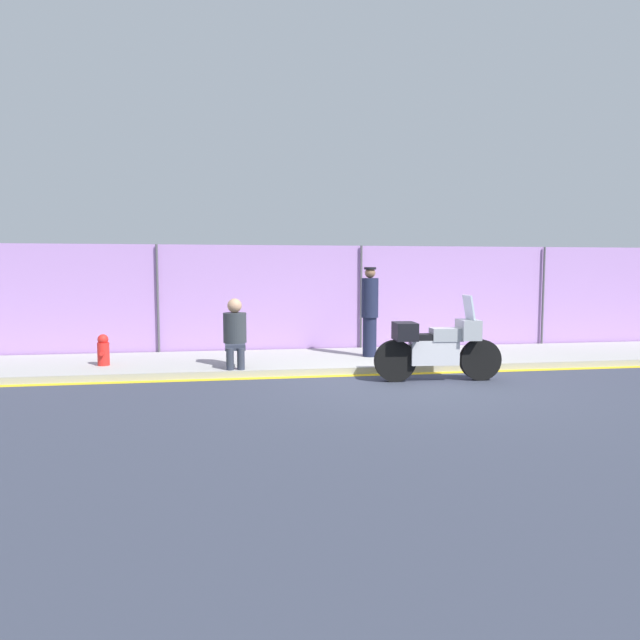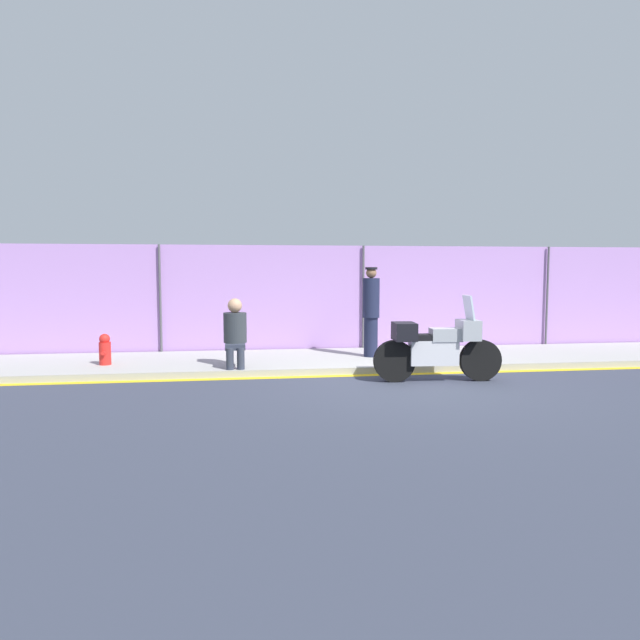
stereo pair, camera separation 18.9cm
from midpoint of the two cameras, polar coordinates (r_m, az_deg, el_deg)
name	(u,v)px [view 2 (the right image)]	position (r m, az deg, el deg)	size (l,w,h in m)	color
ground_plane	(410,385)	(9.58, 9.58, -6.38)	(120.00, 120.00, 0.00)	#333847
sidewalk	(377,359)	(11.76, 6.14, -3.91)	(33.07, 2.62, 0.13)	#9E9E99
curb_paint_stripe	(395,374)	(10.44, 8.05, -5.41)	(33.07, 0.18, 0.01)	gold
storefront_fence	(362,300)	(12.99, 4.66, 2.05)	(31.41, 0.17, 2.43)	#AD7FC6
motorcycle	(437,347)	(9.85, 12.14, -2.63)	(2.19, 0.60, 1.46)	black
officer_standing	(371,311)	(11.59, 5.59, 0.94)	(0.34, 0.34, 1.82)	#191E38
person_seated_on_curb	(235,330)	(10.45, -7.98, -0.96)	(0.42, 0.66, 1.24)	#2D3342
fire_hydrant	(105,350)	(11.28, -20.26, -2.79)	(0.21, 0.27, 0.58)	red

